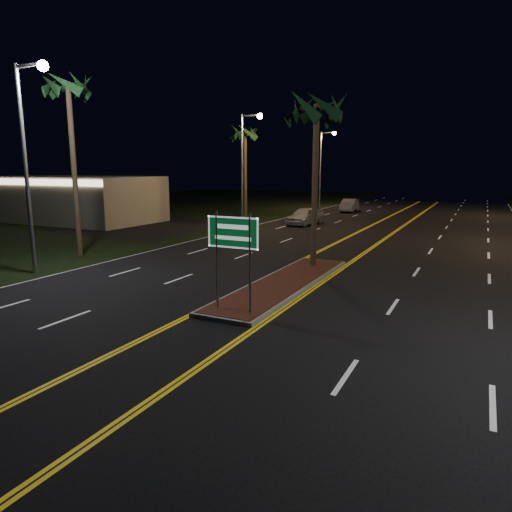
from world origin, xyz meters
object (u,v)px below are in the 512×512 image
Objects in this scene: highway_sign at (233,242)px; palm_left_near at (68,89)px; streetlight_left_near at (30,145)px; streetlight_left_mid at (246,156)px; median_island at (284,283)px; palm_left_far at (245,134)px; streetlight_left_far at (324,160)px; palm_median at (317,109)px; car_near at (305,214)px; commercial_building at (74,199)px; car_far at (349,204)px.

palm_left_near is at bearing 157.40° from highway_sign.
streetlight_left_mid is at bearing 90.00° from streetlight_left_near.
median_island is 1.16× the size of palm_left_far.
streetlight_left_near is at bearing -90.00° from streetlight_left_far.
palm_left_far is at bearing 126.18° from palm_median.
car_near is (4.23, -17.41, -4.78)m from streetlight_left_far.
streetlight_left_near is (-10.61, -3.00, 5.57)m from median_island.
commercial_building reaches higher than median_island.
car_far is at bearing 83.07° from streetlight_left_near.
streetlight_left_mid is 1.08× the size of palm_median.
streetlight_left_far reaches higher than commercial_building.
palm_left_near is at bearing -104.86° from car_far.
car_far is at bearing -42.26° from streetlight_left_far.
highway_sign is 0.21× the size of commercial_building.
streetlight_left_mid reaches higher than highway_sign.
highway_sign is 24.68m from car_near.
streetlight_left_mid is at bearing 14.61° from commercial_building.
streetlight_left_near is 1.08× the size of palm_median.
car_near is (6.12, 18.59, -7.80)m from palm_left_near.
streetlight_left_far is 1.02× the size of palm_left_far.
palm_left_far reaches higher than highway_sign.
streetlight_left_far is at bearing 90.00° from streetlight_left_near.
palm_left_far is (-0.30, 20.00, -0.93)m from palm_left_near.
streetlight_left_near is 1.00× the size of streetlight_left_mid.
streetlight_left_far is (0.00, 20.00, 0.00)m from streetlight_left_mid.
streetlight_left_far is (0.00, 40.00, 0.00)m from streetlight_left_near.
highway_sign is at bearing -63.08° from palm_left_far.
streetlight_left_near is 36.61m from car_far.
streetlight_left_mid is 6.89m from car_near.
streetlight_left_mid is 1.00× the size of streetlight_left_far.
palm_left_far is at bearing 95.21° from streetlight_left_near.
palm_left_near is at bearing -93.00° from streetlight_left_far.
car_far is at bearing 98.91° from car_near.
streetlight_left_far is 1.87× the size of car_far.
car_near is at bearing 79.40° from streetlight_left_near.
streetlight_left_near is (15.39, -15.99, 3.65)m from commercial_building.
streetlight_left_far reaches higher than median_island.
streetlight_left_near is 12.55m from palm_median.
palm_median is at bearing 90.00° from median_island.
palm_left_far is 1.67× the size of car_near.
streetlight_left_far reaches higher than palm_left_far.
highway_sign is 14.92m from palm_left_near.
palm_left_near reaches higher than car_far.
highway_sign is 0.36× the size of palm_left_far.
median_island is 1.05× the size of palm_left_near.
car_far is (6.56, 12.02, -6.94)m from palm_left_far.
highway_sign is 0.39× the size of palm_median.
car_far is (0.15, 13.44, -0.07)m from car_near.
streetlight_left_far is at bearing 57.35° from commercial_building.
streetlight_left_near is at bearing -100.72° from car_far.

